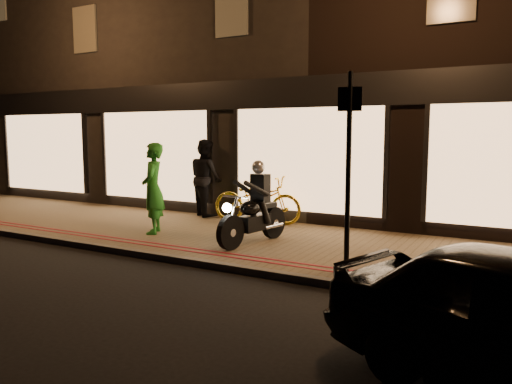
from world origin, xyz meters
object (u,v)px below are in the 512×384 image
Objects in this scene: bicycle_gold at (257,200)px; person_green at (153,188)px; motorcycle at (254,212)px; sign_post at (348,162)px.

person_green is at bearing 137.81° from bicycle_gold.
motorcycle is 2.14m from bicycle_gold.
sign_post reaches higher than bicycle_gold.
sign_post is (2.20, -1.06, 1.06)m from motorcycle.
person_green is at bearing 169.12° from sign_post.
motorcycle is at bearing 63.31° from person_green.
motorcycle is 0.64× the size of sign_post.
bicycle_gold is (-3.20, 2.95, -1.12)m from sign_post.
bicycle_gold is 1.12× the size of person_green.
bicycle_gold is at bearing 115.88° from person_green.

